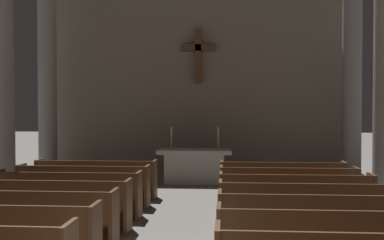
# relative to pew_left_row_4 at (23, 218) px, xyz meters

# --- Properties ---
(pew_left_row_4) EXTENTS (2.98, 0.50, 0.95)m
(pew_left_row_4) POSITION_rel_pew_left_row_4_xyz_m (0.00, 0.00, 0.00)
(pew_left_row_4) COLOR brown
(pew_left_row_4) RESTS_ON ground
(pew_left_row_5) EXTENTS (2.98, 0.50, 0.95)m
(pew_left_row_5) POSITION_rel_pew_left_row_4_xyz_m (0.00, 1.03, 0.00)
(pew_left_row_5) COLOR brown
(pew_left_row_5) RESTS_ON ground
(pew_left_row_6) EXTENTS (2.98, 0.50, 0.95)m
(pew_left_row_6) POSITION_rel_pew_left_row_4_xyz_m (0.00, 2.06, 0.00)
(pew_left_row_6) COLOR brown
(pew_left_row_6) RESTS_ON ground
(pew_left_row_7) EXTENTS (2.98, 0.50, 0.95)m
(pew_left_row_7) POSITION_rel_pew_left_row_4_xyz_m (0.00, 3.09, 0.00)
(pew_left_row_7) COLOR brown
(pew_left_row_7) RESTS_ON ground
(pew_left_row_8) EXTENTS (2.98, 0.50, 0.95)m
(pew_left_row_8) POSITION_rel_pew_left_row_4_xyz_m (0.00, 4.12, 0.00)
(pew_left_row_8) COLOR brown
(pew_left_row_8) RESTS_ON ground
(pew_right_row_4) EXTENTS (2.98, 0.50, 0.95)m
(pew_right_row_4) POSITION_rel_pew_left_row_4_xyz_m (4.57, 0.00, 0.00)
(pew_right_row_4) COLOR brown
(pew_right_row_4) RESTS_ON ground
(pew_right_row_5) EXTENTS (2.98, 0.50, 0.95)m
(pew_right_row_5) POSITION_rel_pew_left_row_4_xyz_m (4.57, 1.03, 0.00)
(pew_right_row_5) COLOR brown
(pew_right_row_5) RESTS_ON ground
(pew_right_row_6) EXTENTS (2.98, 0.50, 0.95)m
(pew_right_row_6) POSITION_rel_pew_left_row_4_xyz_m (4.57, 2.06, 0.00)
(pew_right_row_6) COLOR brown
(pew_right_row_6) RESTS_ON ground
(pew_right_row_7) EXTENTS (2.98, 0.50, 0.95)m
(pew_right_row_7) POSITION_rel_pew_left_row_4_xyz_m (4.57, 3.09, 0.00)
(pew_right_row_7) COLOR brown
(pew_right_row_7) RESTS_ON ground
(pew_right_row_8) EXTENTS (2.98, 0.50, 0.95)m
(pew_right_row_8) POSITION_rel_pew_left_row_4_xyz_m (4.57, 4.12, 0.00)
(pew_right_row_8) COLOR brown
(pew_right_row_8) RESTS_ON ground
(column_left_third) EXTENTS (0.87, 0.87, 6.36)m
(column_left_third) POSITION_rel_pew_left_row_4_xyz_m (-2.47, 4.30, 2.62)
(column_left_third) COLOR gray
(column_left_third) RESTS_ON ground
(column_left_fourth) EXTENTS (0.87, 0.87, 6.36)m
(column_left_fourth) POSITION_rel_pew_left_row_4_xyz_m (-2.47, 7.24, 2.62)
(column_left_fourth) COLOR gray
(column_left_fourth) RESTS_ON ground
(column_right_fourth) EXTENTS (0.87, 0.87, 6.36)m
(column_right_fourth) POSITION_rel_pew_left_row_4_xyz_m (7.04, 7.24, 2.62)
(column_right_fourth) COLOR gray
(column_right_fourth) RESTS_ON ground
(altar) EXTENTS (2.20, 0.90, 1.01)m
(altar) POSITION_rel_pew_left_row_4_xyz_m (2.29, 6.63, 0.06)
(altar) COLOR #BCB7AD
(altar) RESTS_ON ground
(candlestick_left) EXTENTS (0.16, 0.16, 0.66)m
(candlestick_left) POSITION_rel_pew_left_row_4_xyz_m (1.59, 6.63, 0.74)
(candlestick_left) COLOR #B79338
(candlestick_left) RESTS_ON altar
(candlestick_right) EXTENTS (0.16, 0.16, 0.66)m
(candlestick_right) POSITION_rel_pew_left_row_4_xyz_m (2.99, 6.63, 0.74)
(candlestick_right) COLOR #B79338
(candlestick_right) RESTS_ON altar
(apse_with_cross) EXTENTS (10.43, 0.47, 7.28)m
(apse_with_cross) POSITION_rel_pew_left_row_4_xyz_m (2.29, 8.71, 3.17)
(apse_with_cross) COLOR gray
(apse_with_cross) RESTS_ON ground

